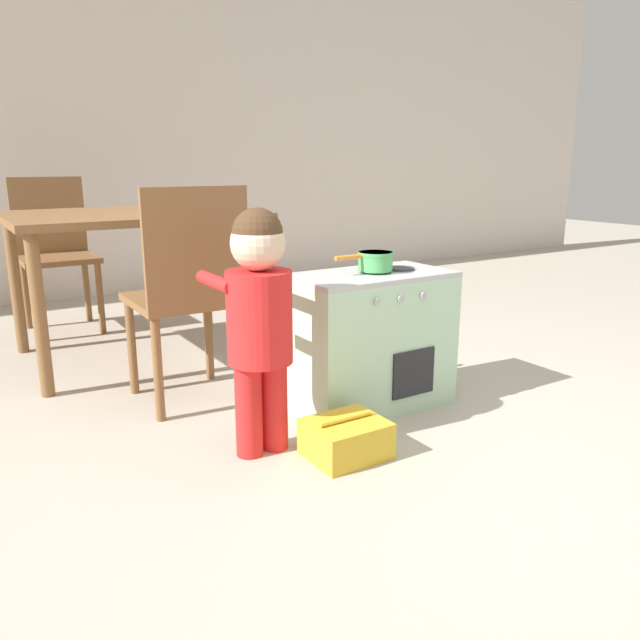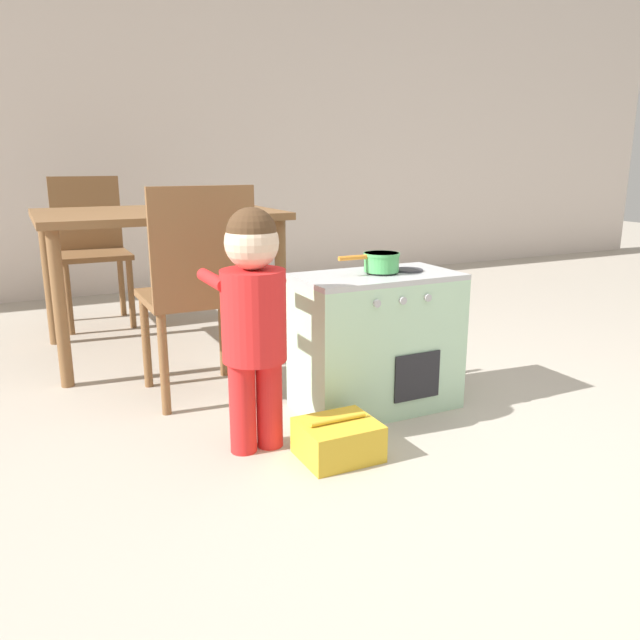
% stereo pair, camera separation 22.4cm
% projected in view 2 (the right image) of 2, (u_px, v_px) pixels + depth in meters
% --- Properties ---
extents(ground_plane, '(16.00, 16.00, 0.00)m').
position_uv_depth(ground_plane, '(479.00, 501.00, 1.82)').
color(ground_plane, '#B2A899').
extents(wall_back, '(10.00, 0.06, 2.60)m').
position_uv_depth(wall_back, '(170.00, 114.00, 4.59)').
color(wall_back, beige).
rests_on(wall_back, ground_plane).
extents(play_kitchen, '(0.63, 0.35, 0.55)m').
position_uv_depth(play_kitchen, '(376.00, 342.00, 2.46)').
color(play_kitchen, '#B2DBB7').
rests_on(play_kitchen, ground_plane).
extents(toy_pot, '(0.25, 0.14, 0.07)m').
position_uv_depth(toy_pot, '(381.00, 261.00, 2.38)').
color(toy_pot, '#4CAD5B').
rests_on(toy_pot, play_kitchen).
extents(child_figure, '(0.24, 0.35, 0.82)m').
position_uv_depth(child_figure, '(253.00, 306.00, 2.04)').
color(child_figure, red).
rests_on(child_figure, ground_plane).
extents(toy_basket, '(0.25, 0.22, 0.14)m').
position_uv_depth(toy_basket, '(338.00, 439.00, 2.08)').
color(toy_basket, gold).
rests_on(toy_basket, ground_plane).
extents(dining_table, '(1.14, 0.86, 0.72)m').
position_uv_depth(dining_table, '(158.00, 229.00, 3.13)').
color(dining_table, brown).
rests_on(dining_table, ground_plane).
extents(dining_chair_near, '(0.40, 0.40, 0.88)m').
position_uv_depth(dining_chair_near, '(197.00, 288.00, 2.49)').
color(dining_chair_near, brown).
rests_on(dining_chair_near, ground_plane).
extents(dining_chair_far, '(0.40, 0.40, 0.88)m').
position_uv_depth(dining_chair_far, '(91.00, 246.00, 3.74)').
color(dining_chair_far, brown).
rests_on(dining_chair_far, ground_plane).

